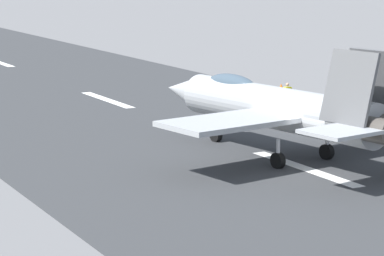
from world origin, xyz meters
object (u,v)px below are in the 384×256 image
marker_cone_mid (367,106)px  marker_cone_far (281,87)px  fighter_jet (276,107)px  crew_person (287,95)px

marker_cone_mid → marker_cone_far: 9.92m
fighter_jet → crew_person: fighter_jet is taller
fighter_jet → marker_cone_mid: fighter_jet is taller
fighter_jet → marker_cone_far: size_ratio=31.37×
crew_person → marker_cone_far: 7.73m
fighter_jet → marker_cone_mid: size_ratio=31.37×
fighter_jet → marker_cone_far: bearing=-34.5°
crew_person → marker_cone_far: (6.62, -3.96, -0.55)m
marker_cone_far → marker_cone_mid: bearing=180.0°
crew_person → marker_cone_far: crew_person is taller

